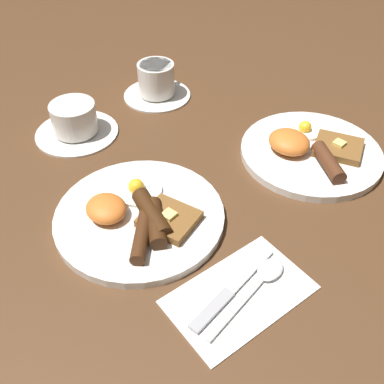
% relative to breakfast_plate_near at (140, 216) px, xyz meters
% --- Properties ---
extents(ground_plane, '(3.00, 3.00, 0.00)m').
position_rel_breakfast_plate_near_xyz_m(ground_plane, '(-0.00, 0.00, -0.01)').
color(ground_plane, '#4C301C').
extents(breakfast_plate_near, '(0.28, 0.28, 0.05)m').
position_rel_breakfast_plate_near_xyz_m(breakfast_plate_near, '(0.00, 0.00, 0.00)').
color(breakfast_plate_near, silver).
rests_on(breakfast_plate_near, ground_plane).
extents(breakfast_plate_far, '(0.27, 0.27, 0.05)m').
position_rel_breakfast_plate_near_xyz_m(breakfast_plate_far, '(0.07, 0.35, 0.00)').
color(breakfast_plate_far, silver).
rests_on(breakfast_plate_far, ground_plane).
extents(teacup_near, '(0.17, 0.17, 0.07)m').
position_rel_breakfast_plate_near_xyz_m(teacup_near, '(-0.29, 0.05, 0.02)').
color(teacup_near, silver).
rests_on(teacup_near, ground_plane).
extents(teacup_far, '(0.15, 0.15, 0.08)m').
position_rel_breakfast_plate_near_xyz_m(teacup_far, '(-0.30, 0.27, 0.02)').
color(teacup_far, silver).
rests_on(teacup_far, ground_plane).
extents(napkin, '(0.14, 0.21, 0.01)m').
position_rel_breakfast_plate_near_xyz_m(napkin, '(0.21, 0.02, -0.01)').
color(napkin, white).
rests_on(napkin, ground_plane).
extents(knife, '(0.04, 0.18, 0.01)m').
position_rel_breakfast_plate_near_xyz_m(knife, '(0.20, 0.01, -0.01)').
color(knife, silver).
rests_on(knife, napkin).
extents(spoon, '(0.05, 0.17, 0.01)m').
position_rel_breakfast_plate_near_xyz_m(spoon, '(0.22, 0.06, -0.00)').
color(spoon, silver).
rests_on(spoon, napkin).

